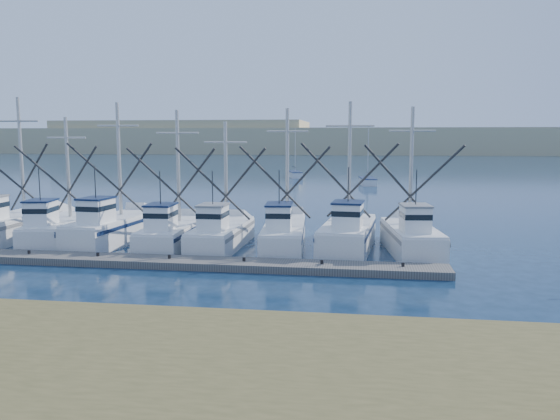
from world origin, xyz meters
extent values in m
plane|color=#0C2135|center=(0.00, 0.00, 0.00)|extent=(500.00, 500.00, 0.00)
cube|color=slate|center=(-8.52, 6.75, 0.19)|extent=(28.74, 2.20, 0.38)
cube|color=tan|center=(0.00, 210.00, 5.00)|extent=(360.00, 60.00, 10.00)
cube|color=white|center=(-21.18, 12.29, 0.77)|extent=(2.73, 8.64, 1.54)
cylinder|color=#B7B2A8|center=(-21.18, 13.76, 5.43)|extent=(0.22, 0.22, 7.79)
cube|color=white|center=(-17.59, 11.90, 0.69)|extent=(3.64, 8.08, 1.38)
cube|color=white|center=(-17.59, 9.90, 2.13)|extent=(1.69, 2.10, 1.50)
cylinder|color=#B7B2A8|center=(-17.59, 13.23, 4.69)|extent=(0.22, 0.22, 6.60)
cube|color=white|center=(-14.09, 12.00, 0.78)|extent=(3.21, 8.18, 1.57)
cube|color=white|center=(-14.09, 9.95, 2.32)|extent=(1.62, 2.07, 1.50)
cylinder|color=#B7B2A8|center=(-14.09, 13.36, 5.23)|extent=(0.22, 0.22, 7.33)
cube|color=white|center=(-10.09, 11.88, 0.63)|extent=(2.70, 7.82, 1.26)
cube|color=white|center=(-10.09, 9.89, 2.01)|extent=(1.49, 1.93, 1.50)
cylinder|color=#B7B2A8|center=(-10.09, 13.20, 4.83)|extent=(0.22, 0.22, 7.13)
cube|color=white|center=(-6.97, 11.80, 0.65)|extent=(2.67, 7.67, 1.30)
cube|color=white|center=(-6.97, 9.86, 2.05)|extent=(1.48, 1.89, 1.50)
cylinder|color=#B7B2A8|center=(-6.97, 13.10, 4.48)|extent=(0.22, 0.22, 6.36)
cube|color=white|center=(-3.18, 12.32, 0.69)|extent=(2.97, 8.78, 1.38)
cube|color=white|center=(-3.18, 10.11, 2.13)|extent=(1.51, 2.20, 1.50)
cylinder|color=#B7B2A8|center=(-3.18, 13.79, 4.93)|extent=(0.22, 0.22, 7.10)
cube|color=white|center=(0.69, 11.96, 0.79)|extent=(3.48, 8.15, 1.58)
cube|color=white|center=(0.69, 9.93, 2.33)|extent=(1.73, 2.08, 1.50)
cylinder|color=#B7B2A8|center=(0.69, 13.31, 5.20)|extent=(0.22, 0.22, 7.25)
cube|color=white|center=(4.33, 11.63, 0.74)|extent=(3.24, 7.48, 1.48)
cube|color=white|center=(4.33, 9.77, 2.23)|extent=(1.61, 1.92, 1.50)
cylinder|color=#B7B2A8|center=(4.33, 12.87, 4.98)|extent=(0.22, 0.22, 6.99)
cube|color=white|center=(2.74, 57.17, 0.45)|extent=(2.48, 5.82, 0.90)
cylinder|color=#B7B2A8|center=(2.74, 57.47, 4.50)|extent=(0.12, 0.12, 7.20)
cube|color=white|center=(-8.99, 70.14, 0.45)|extent=(3.23, 6.43, 0.90)
cylinder|color=#B7B2A8|center=(-8.99, 70.44, 4.50)|extent=(0.12, 0.12, 7.20)
camera|label=1|loc=(1.09, -20.19, 6.74)|focal=35.00mm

